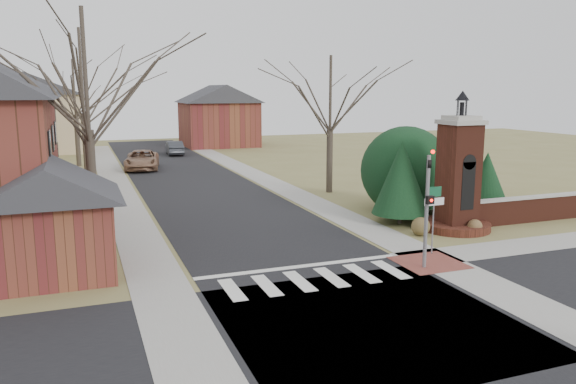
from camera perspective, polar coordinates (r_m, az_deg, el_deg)
name	(u,v)px	position (r m, az deg, el deg)	size (l,w,h in m)	color
ground	(325,287)	(19.12, 3.79, -9.60)	(120.00, 120.00, 0.00)	olive
main_street	(195,184)	(39.61, -9.41, 0.79)	(8.00, 70.00, 0.01)	black
cross_street	(368,321)	(16.63, 8.15, -12.83)	(120.00, 8.00, 0.01)	black
crosswalk_zone	(316,279)	(19.81, 2.82, -8.84)	(8.00, 2.20, 0.02)	silver
stop_bar	(300,267)	(21.12, 1.20, -7.59)	(8.00, 0.35, 0.02)	silver
sidewalk_right_main	(266,180)	(40.91, -2.25, 1.23)	(2.00, 60.00, 0.02)	gray
sidewalk_left	(118,189)	(38.96, -16.93, 0.32)	(2.00, 60.00, 0.02)	gray
curb_apron	(429,263)	(22.22, 14.14, -6.99)	(2.40, 2.40, 0.02)	brown
traffic_signal_pole	(427,200)	(20.98, 13.99, -0.75)	(0.28, 0.41, 4.50)	slate
sign_post	(434,207)	(22.97, 14.59, -1.45)	(0.90, 0.07, 2.75)	slate
brick_gate_monument	(458,184)	(27.30, 16.87, 0.75)	(3.20, 3.20, 6.47)	#552419
brick_garden_wall	(531,209)	(30.49, 23.46, -1.57)	(7.50, 0.50, 1.30)	#552419
garage_left	(51,214)	(21.30, -22.96, -2.07)	(4.80, 4.80, 4.29)	brown
house_distant_left	(29,111)	(64.54, -24.80, 7.44)	(10.80, 8.80, 8.53)	tan
house_distant_right	(218,114)	(66.23, -7.10, 7.84)	(8.80, 8.80, 7.30)	brown
evergreen_near	(401,177)	(27.89, 11.44, 1.47)	(2.80, 2.80, 4.10)	#473D33
evergreen_mid	(444,165)	(30.67, 15.52, 2.66)	(3.40, 3.40, 4.70)	#473D33
evergreen_far	(486,179)	(31.21, 19.51, 1.27)	(2.40, 2.40, 3.30)	#473D33
evergreen_mass	(405,167)	(30.92, 11.84, 2.51)	(4.80, 4.80, 4.80)	black
bare_tree_0	(84,61)	(25.38, -19.98, 12.42)	(8.05, 8.05, 11.15)	#473D33
bare_tree_1	(81,65)	(38.38, -20.31, 12.02)	(8.40, 8.40, 11.64)	#473D33
bare_tree_2	(74,83)	(51.35, -20.95, 10.29)	(7.35, 7.35, 10.19)	#473D33
bare_tree_3	(331,87)	(35.64, 4.34, 10.64)	(7.00, 7.00, 9.70)	#473D33
pickup_truck	(142,160)	(47.86, -14.61, 3.18)	(2.60, 5.64, 1.57)	#90684E
distant_car	(174,148)	(57.80, -11.46, 4.42)	(1.48, 4.26, 1.40)	#393B41
dry_shrub_left	(421,227)	(26.07, 13.33, -3.43)	(0.85, 0.85, 0.85)	brown
dry_shrub_right	(475,227)	(27.07, 18.45, -3.36)	(0.68, 0.68, 0.68)	brown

